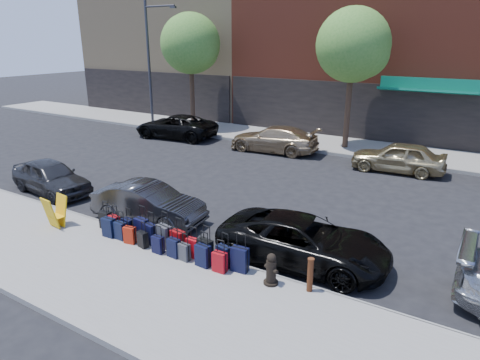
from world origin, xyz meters
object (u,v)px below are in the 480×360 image
Objects in this scene: tree_left at (192,45)px; display_rack at (56,212)px; car_far_0 at (176,126)px; car_near_0 at (51,177)px; car_far_1 at (274,139)px; car_far_2 at (398,157)px; suitcase_front_5 at (164,236)px; car_near_1 at (148,203)px; bollard at (310,274)px; streetlight at (151,57)px; tree_center at (355,47)px; fire_hydrant at (271,270)px; car_near_2 at (304,241)px.

display_rack is (5.95, -15.01, -4.77)m from tree_left.
car_near_0 is at bearing 5.35° from car_far_0.
car_far_1 is 6.53m from car_far_2.
suitcase_front_5 is at bearing 16.75° from display_rack.
display_rack is 0.26× the size of car_near_1.
suitcase_front_5 is at bearing -95.48° from car_near_0.
bollard is (4.44, 0.09, 0.11)m from suitcase_front_5.
suitcase_front_5 is at bearing 31.89° from car_far_0.
car_far_1 is (10.16, -1.78, -3.96)m from streetlight.
car_far_1 is (-7.03, 11.72, 0.10)m from bollard.
car_far_1 is 1.17× the size of car_far_2.
tree_left and tree_center have the same top height.
car_far_1 is (7.22, -2.48, -4.71)m from tree_left.
streetlight reaches higher than car_near_1.
streetlight is 22.23m from bollard.
car_far_0 is at bearing 138.66° from suitcase_front_5.
display_rack is at bearing -154.34° from fire_hydrant.
car_near_0 is 10.45m from car_far_0.
display_rack reaches higher than fire_hydrant.
tree_center is 7.29× the size of display_rack.
tree_left reaches higher than display_rack.
bollard reaches higher than fire_hydrant.
car_near_1 is at bearing 153.80° from suitcase_front_5.
streetlight is 7.50× the size of suitcase_front_5.
streetlight is at bearing 49.33° from car_near_2.
fire_hydrant is at bearing 8.30° from suitcase_front_5.
tree_left is at bearing 180.00° from tree_center.
streetlight reaches higher than car_near_0.
suitcase_front_5 is (12.75, -13.59, -4.18)m from streetlight.
bollard is at bearing 43.24° from car_far_0.
car_near_2 reaches higher than suitcase_front_5.
car_near_1 is (-2.58, -12.90, -4.77)m from tree_center.
fire_hydrant is at bearing -112.55° from car_near_1.
bollard is at bearing -90.72° from car_near_0.
car_near_2 is (-0.79, 1.42, 0.05)m from bollard.
car_near_1 is (10.86, -12.20, -4.02)m from streetlight.
suitcase_front_5 reaches higher than bollard.
display_rack is 13.51m from car_far_0.
car_near_0 is (-7.79, -12.86, -4.75)m from tree_center.
tree_left is 1.76× the size of car_far_2.
car_near_2 is (0.13, 1.63, 0.12)m from fire_hydrant.
streetlight is at bearing -166.61° from tree_left.
car_near_0 is 10.75m from car_near_2.
car_far_1 is (4.52, 10.37, 0.04)m from car_near_0.
bollard is at bearing -75.20° from tree_center.
bollard is 11.44m from car_far_2.
fire_hydrant is 7.40m from display_rack.
car_far_0 reaches higher than fire_hydrant.
display_rack is (8.89, -14.31, -4.02)m from streetlight.
display_rack is at bearing -37.26° from car_far_2.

